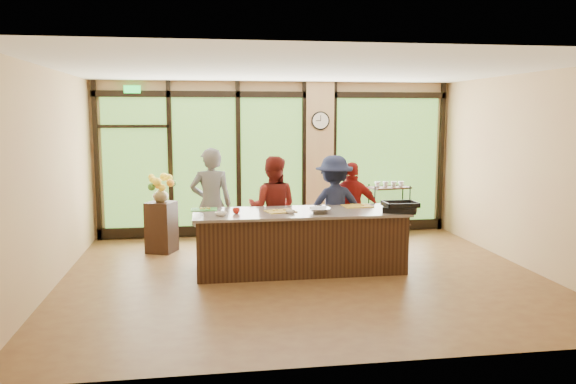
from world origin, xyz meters
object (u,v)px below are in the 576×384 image
object	(u,v)px
flower_stand	(162,227)
bar_cart	(389,203)
cook_right	(334,207)
roasting_pan	(400,209)
island_base	(300,242)
cook_left	(211,205)

from	to	relation	value
flower_stand	bar_cart	size ratio (longest dim) A/B	0.83
cook_right	roasting_pan	distance (m)	1.27
island_base	cook_right	bearing A→B (deg)	45.28
cook_left	cook_right	xyz separation A→B (m)	(2.01, -0.09, -0.07)
island_base	cook_left	size ratio (longest dim) A/B	1.68
cook_left	roasting_pan	distance (m)	3.00
island_base	bar_cart	xyz separation A→B (m)	(2.19, 2.31, 0.20)
island_base	cook_right	world-z (taller)	cook_right
cook_right	roasting_pan	bearing A→B (deg)	124.77
cook_left	roasting_pan	size ratio (longest dim) A/B	3.77
island_base	cook_right	size ratio (longest dim) A/B	1.82
cook_left	bar_cart	xyz separation A→B (m)	(3.51, 1.51, -0.29)
roasting_pan	cook_right	bearing A→B (deg)	151.86
roasting_pan	flower_stand	xyz separation A→B (m)	(-3.64, 1.81, -0.52)
flower_stand	cook_right	bearing A→B (deg)	6.84
cook_left	roasting_pan	world-z (taller)	cook_left
roasting_pan	bar_cart	world-z (taller)	bar_cart
cook_left	bar_cart	world-z (taller)	cook_left
roasting_pan	cook_left	bearing A→B (deg)	-177.29
island_base	bar_cart	world-z (taller)	bar_cart
island_base	bar_cart	bearing A→B (deg)	46.45
cook_left	cook_right	size ratio (longest dim) A/B	1.08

